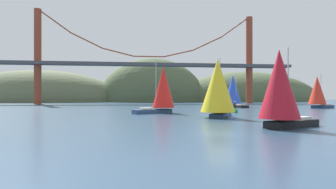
{
  "coord_description": "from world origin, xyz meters",
  "views": [
    {
      "loc": [
        -8.95,
        -26.68,
        3.66
      ],
      "look_at": [
        0.0,
        37.24,
        3.74
      ],
      "focal_mm": 31.39,
      "sensor_mm": 36.0,
      "label": 1
    }
  ],
  "objects_px": {
    "sailboat_red_spinnaker": "(162,89)",
    "channel_buoy": "(235,111)",
    "sailboat_blue_spinnaker": "(233,90)",
    "sailboat_crimson_sail": "(280,87)",
    "sailboat_yellow_sail": "(218,87)",
    "sailboat_scarlet_sail": "(318,91)"
  },
  "relations": [
    {
      "from": "sailboat_red_spinnaker",
      "to": "channel_buoy",
      "type": "xyz_separation_m",
      "value": [
        14.85,
        -1.03,
        -4.44
      ]
    },
    {
      "from": "sailboat_yellow_sail",
      "to": "channel_buoy",
      "type": "distance_m",
      "value": 15.08
    },
    {
      "from": "sailboat_scarlet_sail",
      "to": "sailboat_crimson_sail",
      "type": "bearing_deg",
      "value": -128.69
    },
    {
      "from": "sailboat_yellow_sail",
      "to": "sailboat_crimson_sail",
      "type": "relative_size",
      "value": 1.09
    },
    {
      "from": "sailboat_crimson_sail",
      "to": "sailboat_scarlet_sail",
      "type": "distance_m",
      "value": 56.29
    },
    {
      "from": "sailboat_red_spinnaker",
      "to": "sailboat_yellow_sail",
      "type": "distance_m",
      "value": 15.15
    },
    {
      "from": "sailboat_blue_spinnaker",
      "to": "channel_buoy",
      "type": "distance_m",
      "value": 28.44
    },
    {
      "from": "sailboat_crimson_sail",
      "to": "sailboat_scarlet_sail",
      "type": "height_order",
      "value": "sailboat_scarlet_sail"
    },
    {
      "from": "sailboat_scarlet_sail",
      "to": "channel_buoy",
      "type": "relative_size",
      "value": 3.61
    },
    {
      "from": "sailboat_yellow_sail",
      "to": "sailboat_scarlet_sail",
      "type": "bearing_deg",
      "value": 37.52
    },
    {
      "from": "sailboat_red_spinnaker",
      "to": "sailboat_crimson_sail",
      "type": "relative_size",
      "value": 1.2
    },
    {
      "from": "channel_buoy",
      "to": "sailboat_blue_spinnaker",
      "type": "bearing_deg",
      "value": 70.27
    },
    {
      "from": "sailboat_red_spinnaker",
      "to": "sailboat_blue_spinnaker",
      "type": "height_order",
      "value": "sailboat_red_spinnaker"
    },
    {
      "from": "sailboat_crimson_sail",
      "to": "channel_buoy",
      "type": "bearing_deg",
      "value": 79.08
    },
    {
      "from": "sailboat_yellow_sail",
      "to": "sailboat_scarlet_sail",
      "type": "relative_size",
      "value": 1.02
    },
    {
      "from": "sailboat_yellow_sail",
      "to": "sailboat_red_spinnaker",
      "type": "bearing_deg",
      "value": 118.91
    },
    {
      "from": "sailboat_blue_spinnaker",
      "to": "sailboat_crimson_sail",
      "type": "distance_m",
      "value": 55.84
    },
    {
      "from": "sailboat_blue_spinnaker",
      "to": "channel_buoy",
      "type": "relative_size",
      "value": 3.88
    },
    {
      "from": "sailboat_scarlet_sail",
      "to": "sailboat_yellow_sail",
      "type": "bearing_deg",
      "value": -142.48
    },
    {
      "from": "sailboat_red_spinnaker",
      "to": "sailboat_yellow_sail",
      "type": "relative_size",
      "value": 1.11
    },
    {
      "from": "sailboat_scarlet_sail",
      "to": "sailboat_red_spinnaker",
      "type": "bearing_deg",
      "value": -160.91
    },
    {
      "from": "sailboat_blue_spinnaker",
      "to": "sailboat_crimson_sail",
      "type": "height_order",
      "value": "sailboat_blue_spinnaker"
    }
  ]
}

